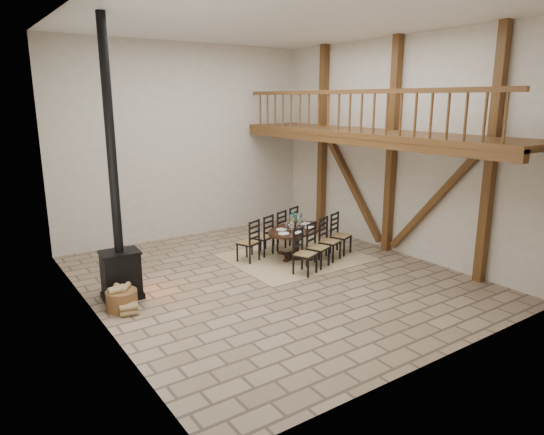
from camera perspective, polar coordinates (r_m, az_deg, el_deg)
ground at (r=10.11m, az=0.08°, el=-7.10°), size 8.00×8.00×0.00m
room_shell at (r=10.19m, az=5.70°, el=10.40°), size 7.02×8.02×5.01m
rug at (r=11.35m, az=2.77°, el=-4.69°), size 3.00×2.50×0.02m
dining_table at (r=11.25m, az=2.79°, el=-3.01°), size 2.63×2.51×1.09m
wood_stove at (r=9.19m, az=-17.61°, el=-2.60°), size 0.74×0.58×5.00m
log_basket at (r=8.99m, az=-17.25°, el=-9.16°), size 0.54×0.54×0.45m
log_stack at (r=8.78m, az=-16.50°, el=-10.33°), size 0.34×0.27×0.21m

